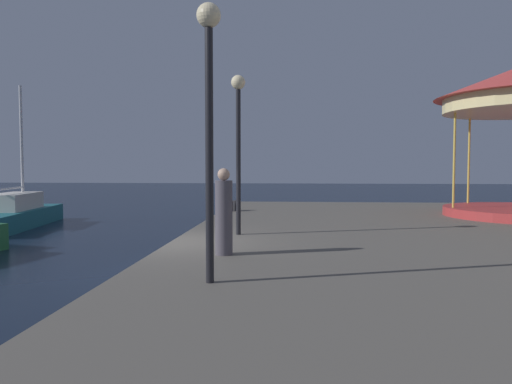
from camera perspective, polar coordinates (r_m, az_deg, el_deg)
The scene contains 7 objects.
ground_plane at distance 11.45m, azimuth -10.05°, elevation -9.77°, with size 120.00×120.00×0.00m, color black.
sailboat_teal at distance 22.21m, azimuth -26.87°, elevation -2.40°, with size 2.80×6.85×6.00m.
lamp_post_mid_promenade at distance 7.20m, azimuth -5.59°, elevation 11.75°, with size 0.36×0.36×4.11m.
lamp_post_far_end at distance 12.19m, azimuth -2.12°, elevation 7.95°, with size 0.36×0.36×4.02m.
bollard_south at distance 18.82m, azimuth -2.40°, elevation -1.61°, with size 0.24×0.24×0.40m, color #2D2D33.
bollard_north at distance 18.55m, azimuth -3.08°, elevation -1.68°, with size 0.24×0.24×0.40m, color #2D2D33.
person_mid_promenade at distance 9.42m, azimuth -3.84°, elevation -2.67°, with size 0.34×0.34×1.70m.
Camera 1 is at (2.84, -10.80, 2.54)m, focal length 33.71 mm.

